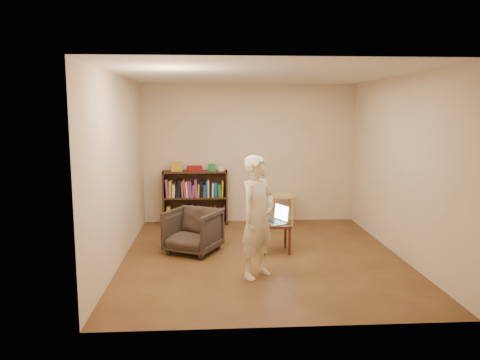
{
  "coord_description": "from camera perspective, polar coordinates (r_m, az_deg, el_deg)",
  "views": [
    {
      "loc": [
        -0.73,
        -6.55,
        2.11
      ],
      "look_at": [
        -0.3,
        0.35,
        1.08
      ],
      "focal_mm": 35.0,
      "sensor_mm": 36.0,
      "label": 1
    }
  ],
  "objects": [
    {
      "name": "person",
      "position": [
        5.92,
        2.16,
        -4.52
      ],
      "size": [
        0.67,
        0.67,
        1.56
      ],
      "primitive_type": "imported",
      "rotation": [
        0.0,
        0.0,
        0.79
      ],
      "color": "beige",
      "rests_on": "floor"
    },
    {
      "name": "red_cloth",
      "position": [
        8.73,
        -5.55,
        1.42
      ],
      "size": [
        0.29,
        0.23,
        0.09
      ],
      "primitive_type": "cube",
      "rotation": [
        0.0,
        0.0,
        0.14
      ],
      "color": "maroon",
      "rests_on": "bookshelf"
    },
    {
      "name": "side_table",
      "position": [
        7.07,
        4.33,
        -5.84
      ],
      "size": [
        0.43,
        0.43,
        0.44
      ],
      "color": "black",
      "rests_on": "floor"
    },
    {
      "name": "box_green",
      "position": [
        8.67,
        -3.45,
        1.53
      ],
      "size": [
        0.13,
        0.13,
        0.13
      ],
      "primitive_type": "cube",
      "rotation": [
        0.0,
        0.0,
        0.03
      ],
      "color": "#1D6C29",
      "rests_on": "bookshelf"
    },
    {
      "name": "laptop",
      "position": [
        7.06,
        4.49,
        -4.72
      ],
      "size": [
        0.42,
        0.46,
        0.28
      ],
      "rotation": [
        0.0,
        0.0,
        -1.11
      ],
      "color": "#A9A8AD",
      "rests_on": "side_table"
    },
    {
      "name": "floor",
      "position": [
        6.92,
        2.68,
        -9.3
      ],
      "size": [
        4.5,
        4.5,
        0.0
      ],
      "primitive_type": "plane",
      "color": "#412814",
      "rests_on": "ground"
    },
    {
      "name": "wall_left",
      "position": [
        6.72,
        -14.44,
        1.27
      ],
      "size": [
        0.0,
        4.5,
        4.5
      ],
      "primitive_type": "plane",
      "rotation": [
        1.57,
        0.0,
        1.57
      ],
      "color": "beige",
      "rests_on": "floor"
    },
    {
      "name": "box_yellow",
      "position": [
        8.71,
        -7.73,
        1.61
      ],
      "size": [
        0.21,
        0.16,
        0.16
      ],
      "primitive_type": "cube",
      "rotation": [
        0.0,
        0.0,
        0.09
      ],
      "color": "#C68A23",
      "rests_on": "bookshelf"
    },
    {
      "name": "stool",
      "position": [
        8.72,
        5.25,
        -2.48
      ],
      "size": [
        0.39,
        0.39,
        0.57
      ],
      "color": "tan",
      "rests_on": "floor"
    },
    {
      "name": "bookshelf",
      "position": [
        8.81,
        -5.45,
        -2.5
      ],
      "size": [
        1.2,
        0.3,
        1.0
      ],
      "color": "black",
      "rests_on": "floor"
    },
    {
      "name": "wall_right",
      "position": [
        7.14,
        18.92,
        1.49
      ],
      "size": [
        0.0,
        4.5,
        4.5
      ],
      "primitive_type": "plane",
      "rotation": [
        1.57,
        0.0,
        -1.57
      ],
      "color": "beige",
      "rests_on": "floor"
    },
    {
      "name": "wall_back",
      "position": [
        8.87,
        1.17,
        3.22
      ],
      "size": [
        4.0,
        0.0,
        4.0
      ],
      "primitive_type": "plane",
      "rotation": [
        1.57,
        0.0,
        0.0
      ],
      "color": "beige",
      "rests_on": "floor"
    },
    {
      "name": "box_white",
      "position": [
        8.7,
        -2.26,
        1.37
      ],
      "size": [
        0.11,
        0.11,
        0.07
      ],
      "primitive_type": "cube",
      "rotation": [
        0.0,
        0.0,
        -0.2
      ],
      "color": "silver",
      "rests_on": "bookshelf"
    },
    {
      "name": "ceiling",
      "position": [
        6.61,
        2.84,
        12.7
      ],
      "size": [
        4.5,
        4.5,
        0.0
      ],
      "primitive_type": "plane",
      "color": "silver",
      "rests_on": "wall_back"
    },
    {
      "name": "armchair",
      "position": [
        7.06,
        -5.74,
        -6.2
      ],
      "size": [
        0.95,
        0.96,
        0.66
      ],
      "primitive_type": "imported",
      "rotation": [
        0.0,
        0.0,
        -0.47
      ],
      "color": "#2F241F",
      "rests_on": "floor"
    }
  ]
}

